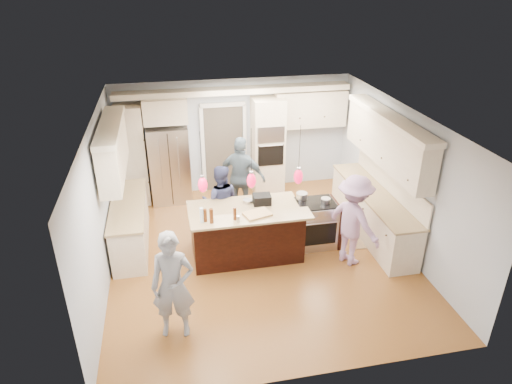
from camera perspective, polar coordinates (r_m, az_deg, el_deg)
ground_plane at (r=8.85m, az=0.45°, el=-7.68°), size 6.00×6.00×0.00m
room_shell at (r=7.97m, az=0.50°, el=3.21°), size 5.54×6.04×2.72m
refrigerator at (r=10.62m, az=-10.72°, el=3.44°), size 0.90×0.70×1.80m
oven_column at (r=10.79m, az=1.48°, el=5.72°), size 0.72×0.69×2.30m
back_upper_cabinets at (r=10.49m, az=-6.67°, el=7.94°), size 5.30×0.61×2.54m
right_counter_run at (r=9.31m, az=14.98°, el=0.66°), size 0.64×3.10×2.51m
left_cabinets at (r=8.92m, az=-16.17°, el=-0.66°), size 0.64×2.30×2.51m
kitchen_island at (r=8.61m, az=-1.25°, el=-4.91°), size 2.10×1.46×1.12m
island_range at (r=9.00m, az=7.54°, el=-3.87°), size 0.82×0.71×0.92m
pendant_lights at (r=7.48m, az=-0.58°, el=1.45°), size 1.75×0.15×1.03m
person_bar_end at (r=6.76m, az=-10.35°, el=-11.46°), size 0.68×0.49×1.71m
person_far_left at (r=9.10m, az=-4.47°, el=-1.17°), size 0.82×0.69×1.52m
person_far_right at (r=9.77m, az=-1.83°, el=1.84°), size 1.14×0.87×1.80m
person_range_side at (r=8.37m, az=12.10°, el=-3.51°), size 1.09×1.29×1.74m
floor_rug at (r=9.64m, az=13.39°, el=-5.32°), size 0.76×1.02×0.01m
water_bottle at (r=7.61m, az=-6.81°, el=-2.91°), size 0.07×0.07×0.27m
beer_bottle_a at (r=7.65m, az=-6.36°, el=-2.93°), size 0.07×0.07×0.23m
beer_bottle_b at (r=7.58m, az=-5.60°, el=-3.00°), size 0.08×0.08×0.26m
beer_bottle_c at (r=7.66m, az=-2.67°, el=-2.71°), size 0.06×0.06×0.23m
drink_can at (r=7.62m, az=-2.23°, el=-3.38°), size 0.07×0.07×0.11m
cutting_board at (r=7.84m, az=0.16°, el=-2.77°), size 0.52×0.43×0.03m
pot_large at (r=8.83m, az=5.75°, el=-0.49°), size 0.22×0.22×0.13m
pot_small at (r=8.76m, az=8.70°, el=-1.04°), size 0.18×0.18×0.09m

